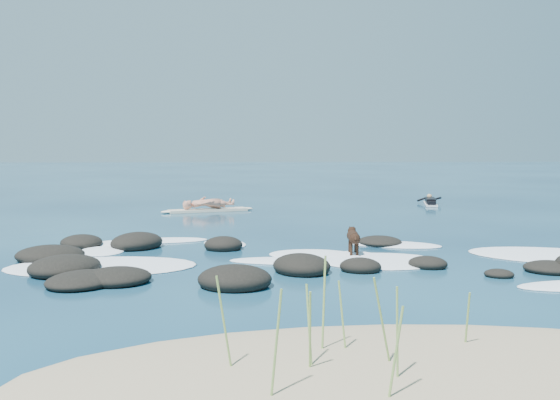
{
  "coord_description": "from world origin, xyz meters",
  "views": [
    {
      "loc": [
        -1.81,
        -14.24,
        2.5
      ],
      "look_at": [
        -0.95,
        4.0,
        0.9
      ],
      "focal_mm": 40.0,
      "sensor_mm": 36.0,
      "label": 1
    }
  ],
  "objects": [
    {
      "name": "ground",
      "position": [
        0.0,
        0.0,
        0.0
      ],
      "size": [
        160.0,
        160.0,
        0.0
      ],
      "primitive_type": "plane",
      "color": "#0A2642",
      "rests_on": "ground"
    },
    {
      "name": "sand_dune",
      "position": [
        0.0,
        -8.2,
        0.0
      ],
      "size": [
        9.0,
        4.4,
        0.6
      ],
      "primitive_type": "ellipsoid",
      "color": "#9E8966",
      "rests_on": "ground"
    },
    {
      "name": "dune_grass",
      "position": [
        -0.92,
        -8.16,
        0.63
      ],
      "size": [
        2.8,
        1.55,
        1.17
      ],
      "color": "#7FA550",
      "rests_on": "ground"
    },
    {
      "name": "reef_rocks",
      "position": [
        -2.07,
        -1.47,
        0.11
      ],
      "size": [
        12.73,
        7.29,
        0.59
      ],
      "color": "black",
      "rests_on": "ground"
    },
    {
      "name": "breaking_foam",
      "position": [
        -0.46,
        -0.56,
        0.01
      ],
      "size": [
        14.34,
        6.79,
        0.12
      ],
      "color": "white",
      "rests_on": "ground"
    },
    {
      "name": "standing_surfer_rig",
      "position": [
        -3.43,
        9.34,
        0.81
      ],
      "size": [
        3.5,
        1.6,
        2.05
      ],
      "rotation": [
        0.0,
        0.0,
        0.34
      ],
      "color": "#F2E0C2",
      "rests_on": "ground"
    },
    {
      "name": "paddling_surfer_rig",
      "position": [
        5.76,
        11.57,
        0.14
      ],
      "size": [
        1.16,
        2.35,
        0.41
      ],
      "rotation": [
        0.0,
        0.0,
        1.35
      ],
      "color": "silver",
      "rests_on": "ground"
    },
    {
      "name": "dog",
      "position": [
        0.51,
        -0.37,
        0.43
      ],
      "size": [
        0.3,
        1.04,
        0.66
      ],
      "rotation": [
        0.0,
        0.0,
        1.51
      ],
      "color": "black",
      "rests_on": "ground"
    }
  ]
}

